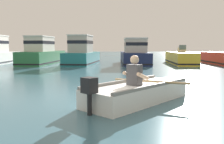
# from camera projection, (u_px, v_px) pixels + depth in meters

# --- Properties ---
(ground_plane) EXTENTS (120.00, 120.00, 0.00)m
(ground_plane) POSITION_uv_depth(u_px,v_px,m) (92.00, 95.00, 6.91)
(ground_plane) COLOR #386070
(rowboat_with_person) EXTENTS (3.04, 3.09, 1.19)m
(rowboat_with_person) POSITION_uv_depth(u_px,v_px,m) (140.00, 92.00, 6.15)
(rowboat_with_person) COLOR white
(rowboat_with_person) RESTS_ON ground
(moored_boat_green) EXTENTS (2.57, 6.67, 2.21)m
(moored_boat_green) POSITION_uv_depth(u_px,v_px,m) (42.00, 54.00, 19.28)
(moored_boat_green) COLOR #287042
(moored_boat_green) RESTS_ON ground
(moored_boat_teal) EXTENTS (2.65, 5.53, 2.28)m
(moored_boat_teal) POSITION_uv_depth(u_px,v_px,m) (82.00, 54.00, 18.70)
(moored_boat_teal) COLOR #1E727A
(moored_boat_teal) RESTS_ON ground
(moored_boat_navy) EXTENTS (2.22, 5.61, 2.06)m
(moored_boat_navy) POSITION_uv_depth(u_px,v_px,m) (135.00, 55.00, 19.03)
(moored_boat_navy) COLOR #19234C
(moored_boat_navy) RESTS_ON ground
(moored_boat_yellow) EXTENTS (2.11, 5.85, 1.52)m
(moored_boat_yellow) POSITION_uv_depth(u_px,v_px,m) (180.00, 58.00, 19.40)
(moored_boat_yellow) COLOR gold
(moored_boat_yellow) RESTS_ON ground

